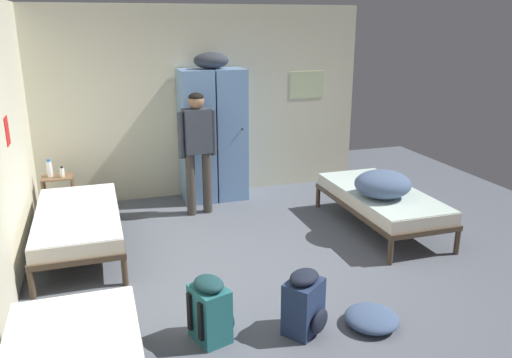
{
  "coord_description": "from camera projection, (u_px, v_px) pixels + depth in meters",
  "views": [
    {
      "loc": [
        -1.5,
        -4.41,
        2.48
      ],
      "look_at": [
        0.0,
        0.28,
        0.95
      ],
      "focal_mm": 35.92,
      "sensor_mm": 36.0,
      "label": 1
    }
  ],
  "objects": [
    {
      "name": "clothes_pile_denim",
      "position": [
        372.0,
        318.0,
        4.33
      ],
      "size": [
        0.46,
        0.46,
        0.14
      ],
      "color": "#42567A",
      "rests_on": "ground_plane"
    },
    {
      "name": "bed_left_rear",
      "position": [
        78.0,
        220.0,
        5.62
      ],
      "size": [
        0.9,
        1.9,
        0.49
      ],
      "color": "#473828",
      "rests_on": "ground_plane"
    },
    {
      "name": "backpack_navy",
      "position": [
        305.0,
        304.0,
        4.19
      ],
      "size": [
        0.41,
        0.42,
        0.55
      ],
      "color": "navy",
      "rests_on": "ground_plane"
    },
    {
      "name": "ground_plane",
      "position": [
        264.0,
        276.0,
        5.18
      ],
      "size": [
        8.92,
        8.92,
        0.0
      ],
      "primitive_type": "plane",
      "color": "#565B66"
    },
    {
      "name": "water_bottle",
      "position": [
        49.0,
        169.0,
        6.5
      ],
      "size": [
        0.07,
        0.07,
        0.23
      ],
      "color": "white",
      "rests_on": "shelf_unit"
    },
    {
      "name": "person_traveler",
      "position": [
        198.0,
        142.0,
        6.6
      ],
      "size": [
        0.51,
        0.24,
        1.61
      ],
      "color": "#3D3833",
      "rests_on": "ground_plane"
    },
    {
      "name": "backpack_teal",
      "position": [
        211.0,
        310.0,
        4.1
      ],
      "size": [
        0.39,
        0.38,
        0.55
      ],
      "color": "#23666B",
      "rests_on": "ground_plane"
    },
    {
      "name": "room_backdrop",
      "position": [
        118.0,
        128.0,
        5.6
      ],
      "size": [
        4.76,
        5.64,
        2.7
      ],
      "color": "beige",
      "rests_on": "ground_plane"
    },
    {
      "name": "locker_bank",
      "position": [
        213.0,
        133.0,
        7.2
      ],
      "size": [
        0.9,
        0.55,
        2.07
      ],
      "color": "#6B93C6",
      "rests_on": "ground_plane"
    },
    {
      "name": "bedding_heap",
      "position": [
        383.0,
        184.0,
        5.99
      ],
      "size": [
        0.66,
        0.63,
        0.31
      ],
      "color": "slate",
      "rests_on": "bed_right"
    },
    {
      "name": "lotion_bottle",
      "position": [
        62.0,
        172.0,
        6.5
      ],
      "size": [
        0.05,
        0.05,
        0.14
      ],
      "color": "white",
      "rests_on": "shelf_unit"
    },
    {
      "name": "shelf_unit",
      "position": [
        59.0,
        193.0,
        6.6
      ],
      "size": [
        0.38,
        0.3,
        0.57
      ],
      "color": "brown",
      "rests_on": "ground_plane"
    },
    {
      "name": "bed_right",
      "position": [
        381.0,
        199.0,
        6.28
      ],
      "size": [
        0.9,
        1.9,
        0.49
      ],
      "color": "#473828",
      "rests_on": "ground_plane"
    }
  ]
}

